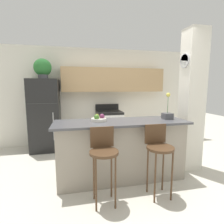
% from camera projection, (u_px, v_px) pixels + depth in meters
% --- Properties ---
extents(ground_plane, '(14.00, 14.00, 0.00)m').
position_uv_depth(ground_plane, '(121.00, 177.00, 2.98)').
color(ground_plane, beige).
extents(wall_back, '(5.60, 0.38, 2.55)m').
position_uv_depth(wall_back, '(106.00, 90.00, 4.75)').
color(wall_back, silver).
rests_on(wall_back, ground_plane).
extents(pillar_right, '(0.38, 0.32, 2.55)m').
position_uv_depth(pillar_right, '(192.00, 101.00, 3.21)').
color(pillar_right, silver).
rests_on(pillar_right, ground_plane).
extents(counter_bar, '(2.17, 0.70, 0.98)m').
position_uv_depth(counter_bar, '(121.00, 150.00, 2.91)').
color(counter_bar, gray).
rests_on(counter_bar, ground_plane).
extents(refrigerator, '(0.68, 0.66, 1.72)m').
position_uv_depth(refrigerator, '(45.00, 115.00, 4.22)').
color(refrigerator, black).
rests_on(refrigerator, ground_plane).
extents(stove_range, '(0.64, 0.63, 1.07)m').
position_uv_depth(stove_range, '(109.00, 128.00, 4.62)').
color(stove_range, white).
rests_on(stove_range, ground_plane).
extents(bar_stool_left, '(0.38, 0.38, 1.00)m').
position_uv_depth(bar_stool_left, '(104.00, 153.00, 2.26)').
color(bar_stool_left, '#4C331E').
rests_on(bar_stool_left, ground_plane).
extents(bar_stool_right, '(0.38, 0.38, 1.00)m').
position_uv_depth(bar_stool_right, '(159.00, 149.00, 2.42)').
color(bar_stool_right, '#4C331E').
rests_on(bar_stool_right, ground_plane).
extents(potted_plant_on_fridge, '(0.40, 0.40, 0.47)m').
position_uv_depth(potted_plant_on_fridge, '(43.00, 68.00, 4.06)').
color(potted_plant_on_fridge, '#4C4C51').
rests_on(potted_plant_on_fridge, refrigerator).
extents(orchid_vase, '(0.15, 0.15, 0.45)m').
position_uv_depth(orchid_vase, '(167.00, 113.00, 3.02)').
color(orchid_vase, '#4C4C51').
rests_on(orchid_vase, counter_bar).
extents(fruit_bowl, '(0.25, 0.25, 0.12)m').
position_uv_depth(fruit_bowl, '(99.00, 119.00, 2.82)').
color(fruit_bowl, silver).
rests_on(fruit_bowl, counter_bar).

